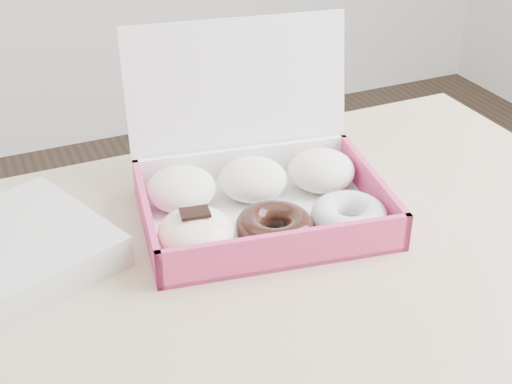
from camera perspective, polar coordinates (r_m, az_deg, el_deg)
name	(u,v)px	position (r m, az deg, el deg)	size (l,w,h in m)	color
table	(243,335)	(0.94, -1.01, -11.36)	(1.20, 0.80, 0.75)	tan
donut_box	(257,190)	(1.00, 0.08, 0.17)	(0.38, 0.34, 0.24)	white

